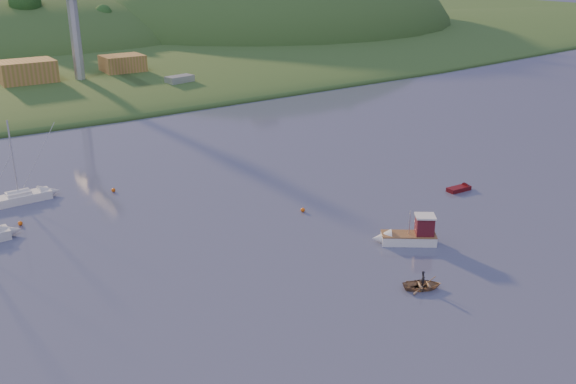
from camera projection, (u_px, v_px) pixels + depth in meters
shore_slope at (22, 64)px, 171.37m from camera, size 640.00×150.00×7.00m
hill_center at (22, 43)px, 211.55m from camera, size 140.00×120.00×36.00m
hill_right at (264, 31)px, 244.43m from camera, size 150.00×130.00×60.00m
hillside_trees at (6, 55)px, 186.90m from camera, size 280.00×50.00×32.00m
wharf at (92, 83)px, 140.19m from camera, size 42.00×16.00×2.40m
shed_west at (27, 72)px, 132.90m from camera, size 11.00×8.00×4.80m
shed_east at (123, 64)px, 144.82m from camera, size 9.00×7.00×4.00m
dock_crane at (75, 10)px, 130.22m from camera, size 3.20×28.00×20.30m
fishing_boat at (405, 235)px, 65.68m from camera, size 6.44×5.43×4.14m
sailboat_far at (19, 197)px, 76.52m from camera, size 7.38×2.53×10.10m
canoe at (423, 285)px, 56.95m from camera, size 4.20×3.78×0.71m
paddler at (423, 281)px, 56.81m from camera, size 0.57×0.65×1.49m
red_tender at (463, 188)px, 80.74m from camera, size 3.78×1.46×1.26m
work_vessel at (180, 86)px, 136.88m from camera, size 14.34×7.45×3.51m
buoy_1 at (303, 210)px, 73.85m from camera, size 0.50×0.50×0.50m
buoy_2 at (20, 223)px, 70.19m from camera, size 0.50×0.50×0.50m
buoy_3 at (113, 190)px, 80.02m from camera, size 0.50×0.50×0.50m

